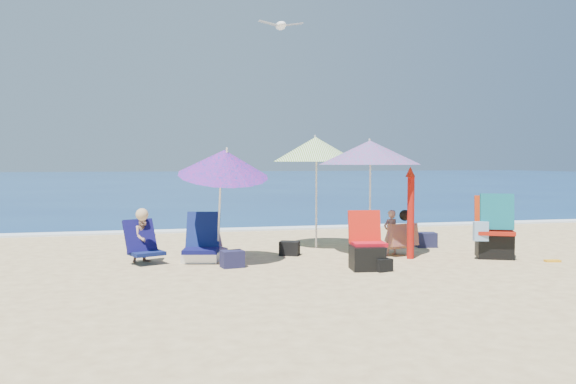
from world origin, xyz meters
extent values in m
plane|color=#D8BC84|center=(0.00, 0.00, 0.00)|extent=(120.00, 120.00, 0.00)
cube|color=navy|center=(0.00, 45.00, -0.05)|extent=(120.00, 80.00, 0.12)
cube|color=white|center=(0.00, 5.10, 0.02)|extent=(120.00, 0.50, 0.04)
cylinder|color=silver|center=(1.16, 1.09, 0.91)|extent=(0.04, 0.04, 1.83)
cone|color=#D41C76|center=(1.16, 1.09, 1.76)|extent=(2.14, 2.14, 0.41)
cylinder|color=white|center=(1.15, 1.09, 1.94)|extent=(0.03, 0.03, 0.11)
cylinder|color=silver|center=(0.47, 2.04, 0.95)|extent=(0.04, 0.04, 1.91)
cone|color=#539F18|center=(0.47, 2.07, 1.83)|extent=(1.71, 1.71, 0.45)
cylinder|color=white|center=(0.46, 2.09, 2.03)|extent=(0.03, 0.03, 0.12)
cylinder|color=silver|center=(-1.43, 0.96, 0.81)|extent=(0.07, 0.43, 1.59)
cone|color=#AE1887|center=(-1.39, 0.71, 1.58)|extent=(1.53, 1.58, 0.74)
cylinder|color=white|center=(-1.35, 0.63, 1.76)|extent=(0.03, 0.05, 0.11)
cylinder|color=#A7130B|center=(1.66, 0.53, 0.69)|extent=(0.13, 0.13, 1.38)
cone|color=#AD1E0C|center=(1.64, 0.51, 1.44)|extent=(0.18, 0.18, 0.17)
cube|color=#0B0D42|center=(-1.74, 0.90, 0.19)|extent=(0.63, 0.58, 0.06)
cube|color=#0D194B|center=(-1.67, 1.24, 0.49)|extent=(0.59, 0.42, 0.58)
cube|color=white|center=(-1.73, 1.04, 0.09)|extent=(0.65, 0.60, 0.17)
cube|color=#D04954|center=(-1.57, 1.20, 0.16)|extent=(0.57, 0.54, 0.05)
cube|color=#C14644|center=(-1.60, 1.39, 0.41)|extent=(0.52, 0.42, 0.48)
cube|color=white|center=(-1.47, 1.13, 0.07)|extent=(0.59, 0.56, 0.15)
cube|color=red|center=(0.68, -0.12, 0.37)|extent=(0.54, 0.49, 0.05)
cube|color=red|center=(0.67, 0.02, 0.61)|extent=(0.50, 0.19, 0.49)
cube|color=black|center=(0.62, -0.25, 0.18)|extent=(0.52, 0.47, 0.35)
cube|color=#A3190B|center=(3.02, 0.24, 0.44)|extent=(0.75, 0.71, 0.06)
cube|color=#B92E0D|center=(3.14, 0.50, 0.73)|extent=(0.60, 0.38, 0.59)
cube|color=black|center=(3.07, 0.32, 0.21)|extent=(0.72, 0.68, 0.42)
cube|color=#096D7B|center=(3.00, 0.14, 0.78)|extent=(0.55, 0.38, 0.59)
cube|color=#7EA5CA|center=(2.72, 0.15, 0.47)|extent=(0.25, 0.16, 0.31)
imported|color=tan|center=(1.50, 0.98, 0.39)|extent=(0.32, 0.25, 0.77)
cube|color=navy|center=(1.55, 0.99, 0.15)|extent=(0.51, 0.47, 0.05)
cube|color=navy|center=(1.65, 0.80, 0.36)|extent=(0.56, 0.31, 0.39)
sphere|color=black|center=(1.70, 0.84, 0.69)|extent=(0.19, 0.19, 0.19)
imported|color=tan|center=(-2.61, 1.15, 0.40)|extent=(0.47, 0.43, 0.79)
cube|color=#0D1749|center=(-2.57, 0.96, 0.17)|extent=(0.61, 0.58, 0.06)
cube|color=#0D0B42|center=(-2.67, 1.08, 0.43)|extent=(0.55, 0.45, 0.51)
sphere|color=tan|center=(-2.63, 0.84, 0.79)|extent=(0.19, 0.19, 0.19)
cube|color=#1B1B3B|center=(-1.30, 0.39, 0.13)|extent=(0.37, 0.30, 0.26)
cube|color=black|center=(-0.20, 1.31, 0.12)|extent=(0.40, 0.35, 0.24)
cube|color=tan|center=(-0.24, 1.31, 0.10)|extent=(0.28, 0.24, 0.20)
cube|color=#1A1C3A|center=(2.50, 1.69, 0.14)|extent=(0.40, 0.32, 0.27)
cube|color=black|center=(0.80, -0.43, 0.09)|extent=(0.28, 0.23, 0.19)
cube|color=orange|center=(3.74, -0.26, 0.02)|extent=(0.26, 0.15, 0.03)
ellipsoid|color=white|center=(-0.27, 1.71, 3.96)|extent=(0.20, 0.37, 0.14)
cube|color=gray|center=(-0.49, 1.66, 3.98)|extent=(0.36, 0.12, 0.08)
cube|color=gray|center=(-0.06, 1.66, 3.98)|extent=(0.36, 0.12, 0.08)
camera|label=1|loc=(-2.44, -8.41, 1.61)|focal=36.70mm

